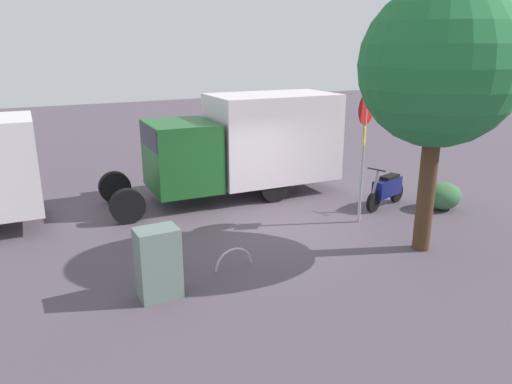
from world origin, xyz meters
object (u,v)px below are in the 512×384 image
at_px(stop_sign, 364,138).
at_px(bike_rack_hoop, 234,267).
at_px(motorcycle, 387,189).
at_px(box_truck_near, 244,142).
at_px(street_tree, 440,67).
at_px(utility_cabinet, 158,263).

distance_m(stop_sign, bike_rack_hoop, 4.64).
bearing_deg(motorcycle, stop_sign, 6.27).
height_order(box_truck_near, street_tree, street_tree).
distance_m(motorcycle, street_tree, 4.53).
distance_m(motorcycle, bike_rack_hoop, 5.71).
height_order(motorcycle, street_tree, street_tree).
xyz_separation_m(box_truck_near, motorcycle, (-3.04, 2.84, -1.11)).
bearing_deg(bike_rack_hoop, box_truck_near, -118.96).
height_order(street_tree, bike_rack_hoop, street_tree).
bearing_deg(street_tree, utility_cabinet, -6.27).
relative_size(street_tree, bike_rack_hoop, 6.61).
relative_size(motorcycle, street_tree, 0.31).
xyz_separation_m(utility_cabinet, bike_rack_hoop, (-1.70, -0.45, -0.65)).
bearing_deg(box_truck_near, utility_cabinet, 52.19).
distance_m(motorcycle, utility_cabinet, 7.44).
height_order(box_truck_near, utility_cabinet, box_truck_near).
xyz_separation_m(stop_sign, street_tree, (-0.12, 1.99, 1.75)).
height_order(motorcycle, bike_rack_hoop, motorcycle).
distance_m(stop_sign, utility_cabinet, 6.04).
bearing_deg(utility_cabinet, street_tree, 173.73).
xyz_separation_m(box_truck_near, street_tree, (-1.68, 5.48, 2.31)).
bearing_deg(motorcycle, bike_rack_hoop, -1.50).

